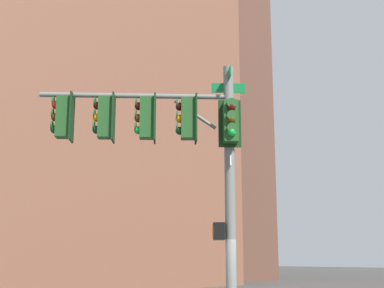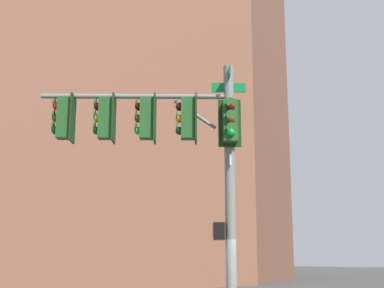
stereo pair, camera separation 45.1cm
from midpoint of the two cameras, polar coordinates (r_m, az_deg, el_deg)
The scene contains 3 objects.
signal_pole_assembly at distance 12.90m, azimuth -0.99°, elevation -0.05°, with size 3.80×3.61×6.72m.
building_brick_midblock at distance 54.61m, azimuth -4.35°, elevation 4.10°, with size 19.45×19.87×34.19m, color brown.
building_glass_tower at distance 63.65m, azimuth -13.31°, elevation 13.81°, with size 29.86×25.97×58.68m, color #7A99B2.
Camera 2 is at (9.03, 8.41, 2.09)m, focal length 50.54 mm.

